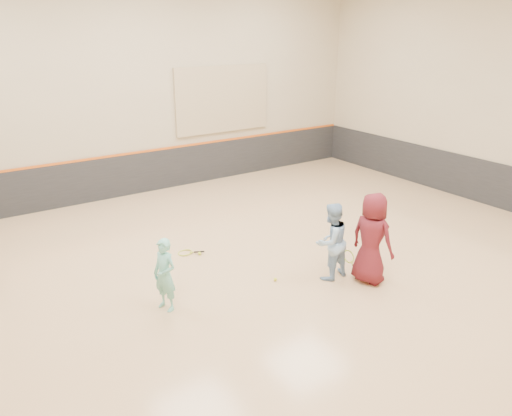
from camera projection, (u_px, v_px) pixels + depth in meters
room at (255, 233)px, 9.77m from camera, size 15.04×12.04×6.22m
wainscot_back at (141, 173)px, 14.49m from camera, size 14.90×0.04×1.20m
wainscot_right at (479, 181)px, 13.77m from camera, size 0.04×11.90×1.20m
accent_stripe at (139, 152)px, 14.27m from camera, size 14.90×0.03×0.06m
acoustic_panel at (223, 99)px, 15.29m from camera, size 3.20×0.08×2.00m
girl at (165, 275)px, 8.47m from camera, size 0.45×0.55×1.31m
instructor at (331, 241)px, 9.50m from camera, size 0.79×0.64×1.53m
young_man at (372, 238)px, 9.34m from camera, size 0.72×0.96×1.77m
held_racket at (349, 257)px, 9.65m from camera, size 0.39×0.39×0.50m
spare_racket at (185, 251)px, 10.77m from camera, size 0.71×0.71×0.11m
ball_under_racket at (275, 279)px, 9.61m from camera, size 0.07×0.07×0.07m
ball_in_hand at (382, 225)px, 9.17m from camera, size 0.07×0.07×0.07m
ball_beside_spare at (200, 253)px, 10.70m from camera, size 0.07×0.07×0.07m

